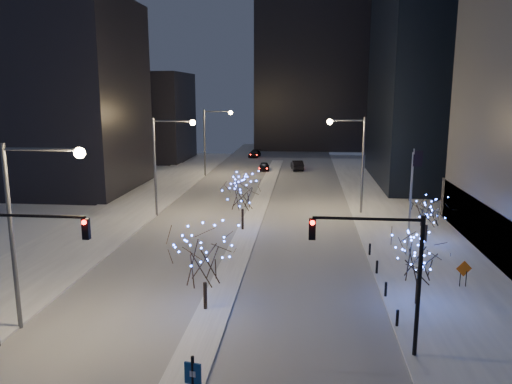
# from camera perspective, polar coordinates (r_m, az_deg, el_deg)

# --- Properties ---
(ground) EXTENTS (160.00, 160.00, 0.00)m
(ground) POSITION_cam_1_polar(r_m,az_deg,el_deg) (25.42, -7.03, -18.20)
(ground) COLOR white
(ground) RESTS_ON ground
(road) EXTENTS (20.00, 130.00, 0.02)m
(road) POSITION_cam_1_polar(r_m,az_deg,el_deg) (58.12, 0.53, -1.07)
(road) COLOR #A4A9B3
(road) RESTS_ON ground
(median) EXTENTS (2.00, 80.00, 0.15)m
(median) POSITION_cam_1_polar(r_m,az_deg,el_deg) (53.26, 0.04, -2.15)
(median) COLOR white
(median) RESTS_ON ground
(east_sidewalk) EXTENTS (10.00, 90.00, 0.15)m
(east_sidewalk) POSITION_cam_1_polar(r_m,az_deg,el_deg) (44.46, 18.39, -5.48)
(east_sidewalk) COLOR white
(east_sidewalk) RESTS_ON ground
(west_sidewalk) EXTENTS (8.00, 90.00, 0.15)m
(west_sidewalk) POSITION_cam_1_polar(r_m,az_deg,el_deg) (47.38, -18.37, -4.45)
(west_sidewalk) COLOR white
(west_sidewalk) RESTS_ON ground
(filler_west_near) EXTENTS (22.00, 18.00, 24.00)m
(filler_west_near) POSITION_cam_1_polar(r_m,az_deg,el_deg) (69.89, -22.94, 10.05)
(filler_west_near) COLOR black
(filler_west_near) RESTS_ON ground
(filler_west_far) EXTENTS (18.00, 16.00, 16.00)m
(filler_west_far) POSITION_cam_1_polar(r_m,az_deg,el_deg) (96.79, -13.19, 8.38)
(filler_west_far) COLOR black
(filler_west_far) RESTS_ON ground
(horizon_block) EXTENTS (24.00, 14.00, 42.00)m
(horizon_block) POSITION_cam_1_polar(r_m,az_deg,el_deg) (113.86, 6.38, 15.55)
(horizon_block) COLOR black
(horizon_block) RESTS_ON ground
(street_lamp_w_near) EXTENTS (4.40, 0.56, 10.00)m
(street_lamp_w_near) POSITION_cam_1_polar(r_m,az_deg,el_deg) (28.07, -24.54, -2.05)
(street_lamp_w_near) COLOR #595E66
(street_lamp_w_near) RESTS_ON ground
(street_lamp_w_mid) EXTENTS (4.40, 0.56, 10.00)m
(street_lamp_w_mid) POSITION_cam_1_polar(r_m,az_deg,el_deg) (50.89, -10.40, 4.38)
(street_lamp_w_mid) COLOR #595E66
(street_lamp_w_mid) RESTS_ON ground
(street_lamp_w_far) EXTENTS (4.40, 0.56, 10.00)m
(street_lamp_w_far) POSITION_cam_1_polar(r_m,az_deg,el_deg) (75.11, -5.12, 6.71)
(street_lamp_w_far) COLOR #595E66
(street_lamp_w_far) RESTS_ON ground
(street_lamp_east) EXTENTS (3.90, 0.56, 10.00)m
(street_lamp_east) POSITION_cam_1_polar(r_m,az_deg,el_deg) (52.12, 11.17, 4.46)
(street_lamp_east) COLOR #595E66
(street_lamp_east) RESTS_ON ground
(traffic_signal_west) EXTENTS (5.26, 0.43, 7.00)m
(traffic_signal_west) POSITION_cam_1_polar(r_m,az_deg,el_deg) (26.60, -25.45, -6.71)
(traffic_signal_west) COLOR black
(traffic_signal_west) RESTS_ON ground
(traffic_signal_east) EXTENTS (5.26, 0.43, 7.00)m
(traffic_signal_east) POSITION_cam_1_polar(r_m,az_deg,el_deg) (24.12, 14.63, -7.75)
(traffic_signal_east) COLOR black
(traffic_signal_east) RESTS_ON ground
(flagpoles) EXTENTS (1.35, 2.60, 8.00)m
(flagpoles) POSITION_cam_1_polar(r_m,az_deg,el_deg) (40.39, 17.38, -0.17)
(flagpoles) COLOR silver
(flagpoles) RESTS_ON east_sidewalk
(bollards) EXTENTS (0.16, 12.16, 0.90)m
(bollards) POSITION_cam_1_polar(r_m,az_deg,el_deg) (34.08, 14.10, -9.45)
(bollards) COLOR black
(bollards) RESTS_ON east_sidewalk
(car_near) EXTENTS (1.91, 4.14, 1.37)m
(car_near) POSITION_cam_1_polar(r_m,az_deg,el_deg) (80.61, 0.95, 2.91)
(car_near) COLOR black
(car_near) RESTS_ON ground
(car_mid) EXTENTS (2.35, 4.96, 1.57)m
(car_mid) POSITION_cam_1_polar(r_m,az_deg,el_deg) (81.86, 4.73, 3.07)
(car_mid) COLOR black
(car_mid) RESTS_ON ground
(car_far) EXTENTS (2.31, 4.78, 1.34)m
(car_far) POSITION_cam_1_polar(r_m,az_deg,el_deg) (97.95, -0.15, 4.40)
(car_far) COLOR black
(car_far) RESTS_ON ground
(holiday_tree_median_near) EXTENTS (4.17, 4.17, 4.89)m
(holiday_tree_median_near) POSITION_cam_1_polar(r_m,az_deg,el_deg) (28.78, -5.92, -7.49)
(holiday_tree_median_near) COLOR black
(holiday_tree_median_near) RESTS_ON median
(holiday_tree_median_far) EXTENTS (5.05, 5.05, 5.15)m
(holiday_tree_median_far) POSITION_cam_1_polar(r_m,az_deg,el_deg) (45.12, -1.56, -0.13)
(holiday_tree_median_far) COLOR black
(holiday_tree_median_far) RESTS_ON median
(holiday_tree_plaza_near) EXTENTS (3.71, 3.71, 4.44)m
(holiday_tree_plaza_near) POSITION_cam_1_polar(r_m,az_deg,el_deg) (30.90, 18.20, -7.15)
(holiday_tree_plaza_near) COLOR black
(holiday_tree_plaza_near) RESTS_ON east_sidewalk
(holiday_tree_plaza_far) EXTENTS (3.87, 3.87, 4.02)m
(holiday_tree_plaza_far) POSITION_cam_1_polar(r_m,az_deg,el_deg) (43.79, 18.99, -2.13)
(holiday_tree_plaza_far) COLOR black
(holiday_tree_plaza_far) RESTS_ON east_sidewalk
(construction_sign) EXTENTS (1.05, 0.24, 1.75)m
(construction_sign) POSITION_cam_1_polar(r_m,az_deg,el_deg) (35.11, 22.65, -8.34)
(construction_sign) COLOR black
(construction_sign) RESTS_ON east_sidewalk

